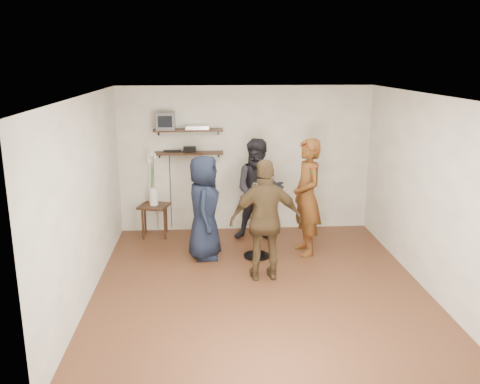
# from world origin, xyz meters

# --- Properties ---
(room) EXTENTS (4.58, 5.08, 2.68)m
(room) POSITION_xyz_m (0.00, 0.00, 1.30)
(room) COLOR #472417
(room) RESTS_ON ground
(shelf_upper) EXTENTS (1.20, 0.25, 0.04)m
(shelf_upper) POSITION_xyz_m (-1.00, 2.38, 1.85)
(shelf_upper) COLOR black
(shelf_upper) RESTS_ON room
(shelf_lower) EXTENTS (1.20, 0.25, 0.04)m
(shelf_lower) POSITION_xyz_m (-1.00, 2.38, 1.45)
(shelf_lower) COLOR black
(shelf_lower) RESTS_ON room
(crt_monitor) EXTENTS (0.32, 0.30, 0.30)m
(crt_monitor) POSITION_xyz_m (-1.38, 2.38, 2.02)
(crt_monitor) COLOR #59595B
(crt_monitor) RESTS_ON shelf_upper
(dvd_deck) EXTENTS (0.40, 0.24, 0.06)m
(dvd_deck) POSITION_xyz_m (-0.85, 2.38, 1.90)
(dvd_deck) COLOR silver
(dvd_deck) RESTS_ON shelf_upper
(radio) EXTENTS (0.22, 0.10, 0.10)m
(radio) POSITION_xyz_m (-0.98, 2.38, 1.52)
(radio) COLOR black
(radio) RESTS_ON shelf_lower
(power_strip) EXTENTS (0.30, 0.05, 0.03)m
(power_strip) POSITION_xyz_m (-1.29, 2.42, 1.48)
(power_strip) COLOR black
(power_strip) RESTS_ON shelf_lower
(side_table) EXTENTS (0.59, 0.59, 0.57)m
(side_table) POSITION_xyz_m (-1.63, 2.20, 0.47)
(side_table) COLOR black
(side_table) RESTS_ON room
(vase_lilies) EXTENTS (0.20, 0.20, 1.02)m
(vase_lilies) POSITION_xyz_m (-1.63, 2.20, 0.89)
(vase_lilies) COLOR white
(vase_lilies) RESTS_ON side_table
(drinks_table) EXTENTS (0.53, 0.53, 0.98)m
(drinks_table) POSITION_xyz_m (0.07, 1.09, 0.63)
(drinks_table) COLOR black
(drinks_table) RESTS_ON room
(wine_glass_fl) EXTENTS (0.07, 0.07, 0.21)m
(wine_glass_fl) POSITION_xyz_m (0.02, 1.05, 1.12)
(wine_glass_fl) COLOR silver
(wine_glass_fl) RESTS_ON drinks_table
(wine_glass_fr) EXTENTS (0.07, 0.07, 0.22)m
(wine_glass_fr) POSITION_xyz_m (0.15, 1.05, 1.12)
(wine_glass_fr) COLOR silver
(wine_glass_fr) RESTS_ON drinks_table
(wine_glass_bl) EXTENTS (0.07, 0.07, 0.22)m
(wine_glass_bl) POSITION_xyz_m (0.05, 1.15, 1.12)
(wine_glass_bl) COLOR silver
(wine_glass_bl) RESTS_ON drinks_table
(wine_glass_br) EXTENTS (0.06, 0.06, 0.18)m
(wine_glass_br) POSITION_xyz_m (0.09, 1.11, 1.10)
(wine_glass_br) COLOR silver
(wine_glass_br) RESTS_ON drinks_table
(person_plaid) EXTENTS (0.55, 0.74, 1.86)m
(person_plaid) POSITION_xyz_m (0.88, 1.23, 0.93)
(person_plaid) COLOR #A01712
(person_plaid) RESTS_ON room
(person_dark) EXTENTS (0.94, 0.78, 1.76)m
(person_dark) POSITION_xyz_m (0.19, 1.90, 0.88)
(person_dark) COLOR black
(person_dark) RESTS_ON room
(person_navy) EXTENTS (0.57, 0.83, 1.63)m
(person_navy) POSITION_xyz_m (-0.75, 1.14, 0.82)
(person_navy) COLOR black
(person_navy) RESTS_ON room
(person_brown) EXTENTS (1.03, 0.47, 1.73)m
(person_brown) POSITION_xyz_m (0.11, 0.27, 0.86)
(person_brown) COLOR #46341E
(person_brown) RESTS_ON room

